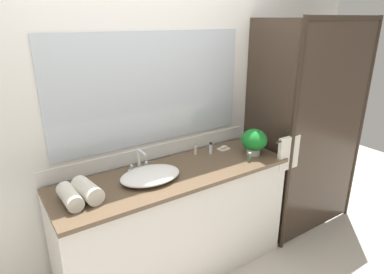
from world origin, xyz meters
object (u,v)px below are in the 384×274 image
Objects in this scene: potted_plant at (254,141)px; soap_dish at (224,148)px; faucet at (140,164)px; rolled_towel_near_edge at (70,197)px; amenity_bottle_shampoo at (211,148)px; amenity_bottle_lotion at (250,157)px; rolled_towel_middle at (87,190)px; sink_basin at (151,175)px; amenity_bottle_conditioner at (195,149)px.

potted_plant is 0.28m from soap_dish.
rolled_towel_near_edge is at bearing -160.91° from faucet.
potted_plant is at bearing -35.44° from amenity_bottle_shampoo.
amenity_bottle_shampoo reaches higher than amenity_bottle_lotion.
rolled_towel_middle is (-1.23, -0.17, 0.04)m from soap_dish.
amenity_bottle_conditioner is at bearing 21.62° from sink_basin.
amenity_bottle_lotion is 0.31× the size of rolled_towel_middle.
potted_plant is 0.87× the size of rolled_towel_near_edge.
sink_basin is at bearing -90.00° from faucet.
rolled_towel_near_edge is 0.11m from rolled_towel_middle.
rolled_towel_middle is (-1.08, -0.16, 0.01)m from amenity_bottle_shampoo.
amenity_bottle_conditioner reaches higher than soap_dish.
soap_dish is at bearing -1.53° from faucet.
potted_plant reaches higher than sink_basin.
sink_basin is at bearing 1.62° from rolled_towel_near_edge.
amenity_bottle_conditioner reaches higher than sink_basin.
amenity_bottle_lotion is (0.28, -0.36, -0.01)m from amenity_bottle_conditioner.
soap_dish is 0.40× the size of rolled_towel_near_edge.
rolled_towel_near_edge is (-1.49, 0.05, -0.07)m from potted_plant.
sink_basin is 4.41× the size of amenity_bottle_shampoo.
soap_dish is 1.25m from rolled_towel_middle.
sink_basin is at bearing 176.20° from potted_plant.
faucet reaches higher than rolled_towel_middle.
amenity_bottle_lotion is (-0.13, -0.09, -0.09)m from potted_plant.
rolled_towel_near_edge is at bearing 174.26° from amenity_bottle_lotion.
potted_plant is at bearing -2.14° from rolled_towel_middle.
amenity_bottle_lotion is 1.25m from rolled_towel_middle.
rolled_towel_middle reaches higher than amenity_bottle_lotion.
sink_basin is 0.80m from soap_dish.
rolled_towel_middle is at bearing -171.80° from amenity_bottle_shampoo.
amenity_bottle_shampoo is 0.41× the size of rolled_towel_middle.
rolled_towel_middle is at bearing -172.32° from soap_dish.
soap_dish is at bearing -11.09° from amenity_bottle_conditioner.
potted_plant is 0.18m from amenity_bottle_lotion.
amenity_bottle_lotion is at bearing -10.76° from sink_basin.
amenity_bottle_conditioner is (0.52, 0.21, 0.01)m from sink_basin.
potted_plant is at bearing 35.01° from amenity_bottle_lotion.
potted_plant is 2.25× the size of amenity_bottle_conditioner.
amenity_bottle_shampoo reaches higher than amenity_bottle_conditioner.
sink_basin is at bearing 169.24° from amenity_bottle_lotion.
potted_plant is 2.20× the size of amenity_bottle_shampoo.
potted_plant is 0.37m from amenity_bottle_shampoo.
potted_plant is 0.89× the size of rolled_towel_middle.
sink_basin is 5.80× the size of amenity_bottle_lotion.
rolled_towel_near_edge reaches higher than amenity_bottle_shampoo.
amenity_bottle_shampoo is at bearing -2.80° from faucet.
amenity_bottle_conditioner is at bearing 168.91° from soap_dish.
potted_plant is 2.89× the size of amenity_bottle_lotion.
faucet is 0.72× the size of rolled_towel_middle.
amenity_bottle_shampoo is 1.03× the size of amenity_bottle_conditioner.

